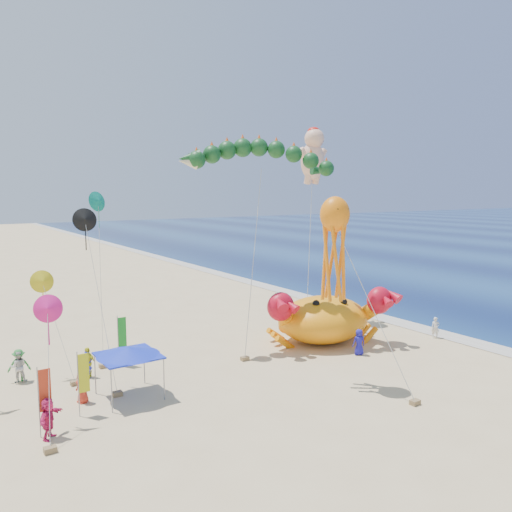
{
  "coord_description": "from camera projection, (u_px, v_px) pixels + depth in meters",
  "views": [
    {
      "loc": [
        -20.08,
        -24.86,
        10.66
      ],
      "look_at": [
        -2.0,
        2.0,
        6.5
      ],
      "focal_mm": 35.0,
      "sensor_mm": 36.0,
      "label": 1
    }
  ],
  "objects": [
    {
      "name": "cherub_kite",
      "position": [
        313.0,
        154.0,
        40.62
      ],
      "size": [
        2.96,
        2.51,
        15.89
      ],
      "color": "#FEBD9B",
      "rests_on": "ground"
    },
    {
      "name": "feather_flags",
      "position": [
        60.0,
        365.0,
        25.09
      ],
      "size": [
        8.64,
        6.96,
        3.2
      ],
      "color": "gray",
      "rests_on": "ground"
    },
    {
      "name": "crab_inflatable",
      "position": [
        325.0,
        317.0,
        35.51
      ],
      "size": [
        9.26,
        7.53,
        4.06
      ],
      "color": "orange",
      "rests_on": "ground"
    },
    {
      "name": "dragon_kite",
      "position": [
        260.0,
        161.0,
        33.51
      ],
      "size": [
        10.81,
        4.87,
        13.92
      ],
      "color": "#103E19",
      "rests_on": "ground"
    },
    {
      "name": "foam_strip",
      "position": [
        416.0,
        327.0,
        39.58
      ],
      "size": [
        320.0,
        320.0,
        0.0
      ],
      "primitive_type": "plane",
      "color": "silver",
      "rests_on": "ground"
    },
    {
      "name": "ground",
      "position": [
        298.0,
        354.0,
        32.93
      ],
      "size": [
        320.0,
        320.0,
        0.0
      ],
      "primitive_type": "plane",
      "color": "#D1B784",
      "rests_on": "ground"
    },
    {
      "name": "beachgoers",
      "position": [
        110.0,
        372.0,
        27.28
      ],
      "size": [
        27.91,
        9.25,
        1.87
      ],
      "color": "#1D1A99",
      "rests_on": "ground"
    },
    {
      "name": "small_kites",
      "position": [
        52.0,
        264.0,
        26.81
      ],
      "size": [
        9.62,
        12.01,
        10.75
      ],
      "color": "black",
      "rests_on": "ground"
    },
    {
      "name": "canopy_blue",
      "position": [
        128.0,
        352.0,
        25.83
      ],
      "size": [
        3.26,
        3.26,
        2.71
      ],
      "color": "gray",
      "rests_on": "ground"
    },
    {
      "name": "octopus_kite",
      "position": [
        335.0,
        241.0,
        27.04
      ],
      "size": [
        2.58,
        5.48,
        10.44
      ],
      "color": "orange",
      "rests_on": "ground"
    }
  ]
}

